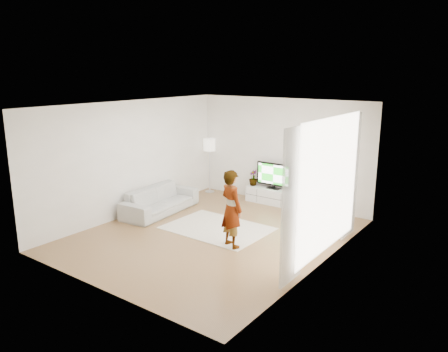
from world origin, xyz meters
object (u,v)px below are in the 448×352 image
Objects in this scene: player at (231,209)px; sofa at (160,200)px; television at (274,175)px; rug at (217,228)px; floor_lamp at (209,147)px; media_console at (273,196)px.

sofa is at bearing 5.22° from player.
television reaches higher than sofa.
floor_lamp is at bearing 131.17° from rug.
media_console reaches higher than rug.
player is 0.73× the size of sofa.
sofa is 1.38× the size of floor_lamp.
media_console is 2.39m from rug.
media_console is 0.65× the size of rug.
rug is at bearing -91.41° from television.
media_console is at bearing 88.57° from rug.
rug is at bearing -91.43° from media_console.
rug is 1.43× the size of floor_lamp.
player reaches higher than media_console.
floor_lamp is at bearing -25.36° from player.
player is at bearing -37.59° from rug.
media_console is 3.20m from player.
television is 3.17m from player.
media_console is at bearing 1.78° from floor_lamp.
player reaches higher than rug.
media_console is 2.37m from floor_lamp.
player is at bearing -75.42° from television.
sofa is at bearing -129.81° from media_console.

